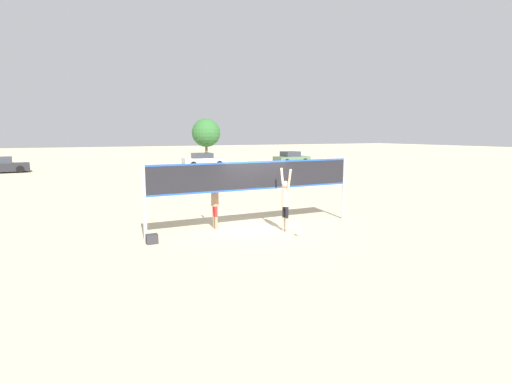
{
  "coord_description": "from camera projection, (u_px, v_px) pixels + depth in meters",
  "views": [
    {
      "loc": [
        -6.36,
        -12.95,
        3.49
      ],
      "look_at": [
        0.0,
        0.0,
        1.37
      ],
      "focal_mm": 28.0,
      "sensor_mm": 36.0,
      "label": 1
    }
  ],
  "objects": [
    {
      "name": "player_spiker",
      "position": [
        286.0,
        198.0,
        14.18
      ],
      "size": [
        0.28,
        0.72,
        2.27
      ],
      "rotation": [
        0.0,
        0.0,
        1.57
      ],
      "color": "beige",
      "rests_on": "ground_plane"
    },
    {
      "name": "parked_car_far",
      "position": [
        291.0,
        158.0,
        46.53
      ],
      "size": [
        4.14,
        2.14,
        1.45
      ],
      "rotation": [
        0.0,
        0.0,
        0.04
      ],
      "color": "#4C6B4C",
      "rests_on": "ground_plane"
    },
    {
      "name": "parked_car_mid",
      "position": [
        3.0,
        166.0,
        35.75
      ],
      "size": [
        4.24,
        2.22,
        1.44
      ],
      "rotation": [
        0.0,
        0.0,
        0.09
      ],
      "color": "#232328",
      "rests_on": "ground_plane"
    },
    {
      "name": "volleyball_net",
      "position": [
        256.0,
        181.0,
        14.53
      ],
      "size": [
        8.15,
        0.12,
        2.5
      ],
      "color": "beige",
      "rests_on": "ground_plane"
    },
    {
      "name": "parked_car_near",
      "position": [
        204.0,
        160.0,
        42.68
      ],
      "size": [
        4.65,
        2.18,
        1.46
      ],
      "rotation": [
        0.0,
        0.0,
        -0.06
      ],
      "color": "#B7B7BC",
      "rests_on": "ground_plane"
    },
    {
      "name": "volleyball",
      "position": [
        299.0,
        233.0,
        13.71
      ],
      "size": [
        0.23,
        0.23,
        0.23
      ],
      "color": "silver",
      "rests_on": "ground_plane"
    },
    {
      "name": "player_blocker",
      "position": [
        215.0,
        199.0,
        14.64
      ],
      "size": [
        0.28,
        0.7,
        2.1
      ],
      "rotation": [
        0.0,
        0.0,
        -1.57
      ],
      "color": "tan",
      "rests_on": "ground_plane"
    },
    {
      "name": "tree_left_cluster",
      "position": [
        206.0,
        133.0,
        46.08
      ],
      "size": [
        3.28,
        3.28,
        5.23
      ],
      "color": "brown",
      "rests_on": "ground_plane"
    },
    {
      "name": "ground_plane",
      "position": [
        256.0,
        229.0,
        14.79
      ],
      "size": [
        200.0,
        200.0,
        0.0
      ],
      "primitive_type": "plane",
      "color": "beige"
    },
    {
      "name": "gear_bag",
      "position": [
        152.0,
        239.0,
        12.74
      ],
      "size": [
        0.36,
        0.26,
        0.31
      ],
      "color": "#2D2D33",
      "rests_on": "ground_plane"
    }
  ]
}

